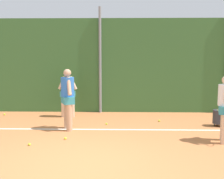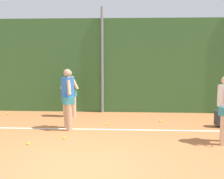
{
  "view_description": "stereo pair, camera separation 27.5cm",
  "coord_description": "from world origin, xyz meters",
  "px_view_note": "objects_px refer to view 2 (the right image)",
  "views": [
    {
      "loc": [
        0.72,
        -5.86,
        2.26
      ],
      "look_at": [
        0.5,
        2.81,
        1.16
      ],
      "focal_mm": 47.82,
      "sensor_mm": 36.0,
      "label": 1
    },
    {
      "loc": [
        0.99,
        -5.85,
        2.26
      ],
      "look_at": [
        0.5,
        2.81,
        1.16
      ],
      "focal_mm": 47.82,
      "sensor_mm": 36.0,
      "label": 2
    }
  ],
  "objects_px": {
    "player_backcourt_far": "(69,91)",
    "ball_hopper": "(220,117)",
    "tennis_ball_1": "(107,124)",
    "tennis_ball_2": "(64,138)",
    "tennis_ball_0": "(7,114)",
    "player_midcourt": "(68,96)",
    "tennis_ball_4": "(28,143)",
    "tennis_ball_3": "(160,121)"
  },
  "relations": [
    {
      "from": "player_midcourt",
      "to": "player_backcourt_far",
      "type": "bearing_deg",
      "value": 168.68
    },
    {
      "from": "tennis_ball_3",
      "to": "ball_hopper",
      "type": "bearing_deg",
      "value": -17.11
    },
    {
      "from": "player_backcourt_far",
      "to": "tennis_ball_2",
      "type": "relative_size",
      "value": 24.64
    },
    {
      "from": "tennis_ball_1",
      "to": "tennis_ball_2",
      "type": "height_order",
      "value": "same"
    },
    {
      "from": "player_midcourt",
      "to": "tennis_ball_2",
      "type": "xyz_separation_m",
      "value": [
        0.09,
        -1.01,
        -0.96
      ]
    },
    {
      "from": "tennis_ball_1",
      "to": "tennis_ball_3",
      "type": "distance_m",
      "value": 1.76
    },
    {
      "from": "player_backcourt_far",
      "to": "tennis_ball_2",
      "type": "xyz_separation_m",
      "value": [
        0.39,
        -2.7,
        -0.88
      ]
    },
    {
      "from": "tennis_ball_0",
      "to": "player_backcourt_far",
      "type": "bearing_deg",
      "value": -5.14
    },
    {
      "from": "player_backcourt_far",
      "to": "tennis_ball_2",
      "type": "bearing_deg",
      "value": -74.74
    },
    {
      "from": "tennis_ball_4",
      "to": "player_midcourt",
      "type": "bearing_deg",
      "value": 65.92
    },
    {
      "from": "tennis_ball_2",
      "to": "tennis_ball_4",
      "type": "relative_size",
      "value": 1.0
    },
    {
      "from": "tennis_ball_0",
      "to": "tennis_ball_2",
      "type": "bearing_deg",
      "value": -46.92
    },
    {
      "from": "ball_hopper",
      "to": "tennis_ball_1",
      "type": "height_order",
      "value": "ball_hopper"
    },
    {
      "from": "tennis_ball_0",
      "to": "tennis_ball_4",
      "type": "distance_m",
      "value": 3.94
    },
    {
      "from": "player_midcourt",
      "to": "player_backcourt_far",
      "type": "distance_m",
      "value": 1.72
    },
    {
      "from": "ball_hopper",
      "to": "tennis_ball_0",
      "type": "distance_m",
      "value": 7.29
    },
    {
      "from": "player_midcourt",
      "to": "tennis_ball_2",
      "type": "height_order",
      "value": "player_midcourt"
    },
    {
      "from": "tennis_ball_1",
      "to": "tennis_ball_3",
      "type": "height_order",
      "value": "same"
    },
    {
      "from": "ball_hopper",
      "to": "tennis_ball_4",
      "type": "distance_m",
      "value": 5.61
    },
    {
      "from": "tennis_ball_3",
      "to": "tennis_ball_4",
      "type": "relative_size",
      "value": 1.0
    },
    {
      "from": "ball_hopper",
      "to": "tennis_ball_4",
      "type": "bearing_deg",
      "value": -158.59
    },
    {
      "from": "tennis_ball_0",
      "to": "ball_hopper",
      "type": "bearing_deg",
      "value": -10.98
    },
    {
      "from": "tennis_ball_2",
      "to": "player_backcourt_far",
      "type": "bearing_deg",
      "value": 98.24
    },
    {
      "from": "tennis_ball_0",
      "to": "tennis_ball_1",
      "type": "height_order",
      "value": "same"
    },
    {
      "from": "ball_hopper",
      "to": "tennis_ball_0",
      "type": "height_order",
      "value": "ball_hopper"
    },
    {
      "from": "player_backcourt_far",
      "to": "tennis_ball_3",
      "type": "distance_m",
      "value": 3.28
    },
    {
      "from": "player_midcourt",
      "to": "tennis_ball_4",
      "type": "relative_size",
      "value": 26.83
    },
    {
      "from": "player_backcourt_far",
      "to": "ball_hopper",
      "type": "distance_m",
      "value": 5.01
    },
    {
      "from": "player_backcourt_far",
      "to": "tennis_ball_0",
      "type": "distance_m",
      "value": 2.5
    },
    {
      "from": "tennis_ball_4",
      "to": "tennis_ball_0",
      "type": "bearing_deg",
      "value": 119.46
    },
    {
      "from": "tennis_ball_4",
      "to": "tennis_ball_3",
      "type": "bearing_deg",
      "value": 36.55
    },
    {
      "from": "player_backcourt_far",
      "to": "tennis_ball_4",
      "type": "bearing_deg",
      "value": -89.86
    },
    {
      "from": "player_backcourt_far",
      "to": "tennis_ball_4",
      "type": "distance_m",
      "value": 3.37
    },
    {
      "from": "player_backcourt_far",
      "to": "ball_hopper",
      "type": "height_order",
      "value": "player_backcourt_far"
    },
    {
      "from": "ball_hopper",
      "to": "tennis_ball_1",
      "type": "xyz_separation_m",
      "value": [
        -3.44,
        0.07,
        -0.26
      ]
    },
    {
      "from": "player_backcourt_far",
      "to": "tennis_ball_2",
      "type": "height_order",
      "value": "player_backcourt_far"
    },
    {
      "from": "tennis_ball_1",
      "to": "tennis_ball_3",
      "type": "xyz_separation_m",
      "value": [
        1.7,
        0.47,
        0.0
      ]
    },
    {
      "from": "tennis_ball_0",
      "to": "tennis_ball_1",
      "type": "xyz_separation_m",
      "value": [
        3.72,
        -1.32,
        0.0
      ]
    },
    {
      "from": "tennis_ball_0",
      "to": "tennis_ball_3",
      "type": "height_order",
      "value": "same"
    },
    {
      "from": "tennis_ball_3",
      "to": "tennis_ball_0",
      "type": "bearing_deg",
      "value": 171.05
    },
    {
      "from": "player_midcourt",
      "to": "tennis_ball_0",
      "type": "distance_m",
      "value": 3.38
    },
    {
      "from": "player_midcourt",
      "to": "tennis_ball_1",
      "type": "height_order",
      "value": "player_midcourt"
    }
  ]
}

